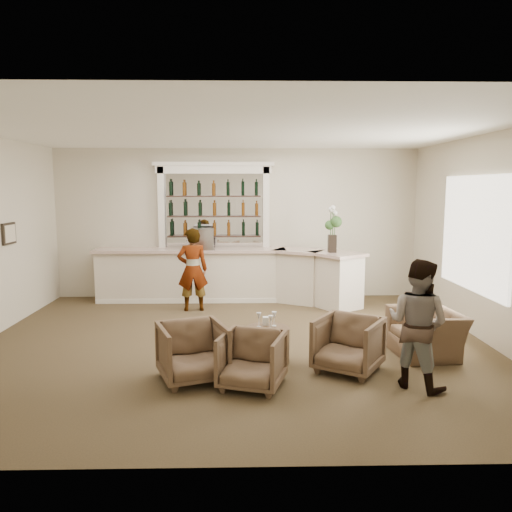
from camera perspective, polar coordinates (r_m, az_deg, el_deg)
The scene contains 19 objects.
ground at distance 8.01m, azimuth -2.52°, elevation -10.02°, with size 8.00×8.00×0.00m, color brown.
room_shell at distance 8.33m, azimuth -1.40°, elevation 7.05°, with size 8.04×7.02×3.32m.
bar_counter at distance 10.78m, azimuth -3.08°, elevation -2.19°, with size 5.72×1.80×1.14m.
back_bar_alcove at distance 11.05m, azimuth -4.83°, elevation 5.64°, with size 2.64×0.25×3.00m.
cocktail_table at distance 7.15m, azimuth 1.31°, elevation -10.12°, with size 0.63×0.63×0.50m, color #48311F.
sommelier at distance 10.00m, azimuth -7.25°, elevation -1.55°, with size 0.61×0.40×1.66m, color gray.
guest at distance 6.47m, azimuth 17.99°, elevation -7.37°, with size 0.78×0.61×1.60m, color gray.
armchair_left at distance 6.52m, azimuth -7.26°, elevation -10.83°, with size 0.80×0.82×0.75m, color brown.
armchair_center at distance 6.27m, azimuth -0.46°, elevation -11.81°, with size 0.74×0.76×0.69m, color brown.
armchair_right at distance 6.89m, azimuth 10.49°, elevation -9.90°, with size 0.79×0.81×0.74m, color brown.
armchair_far at distance 7.84m, azimuth 18.88°, elevation -8.33°, with size 1.02×0.89×0.66m, color brown.
espresso_machine at distance 10.66m, azimuth -6.22°, elevation 1.93°, with size 0.50×0.42×0.44m, color #BBBBC0.
flower_vase at distance 10.23m, azimuth 8.74°, elevation 3.38°, with size 0.25×0.25×0.95m.
wine_glass_bar_left at distance 10.69m, azimuth -7.86°, elevation 1.29°, with size 0.07×0.07×0.21m, color white, non-canonical shape.
wine_glass_bar_right at distance 10.71m, azimuth -6.31°, elevation 1.33°, with size 0.07×0.07×0.21m, color white, non-canonical shape.
wine_glass_tbl_a at distance 7.07m, azimuth 0.33°, elevation -7.32°, with size 0.07×0.07×0.21m, color white, non-canonical shape.
wine_glass_tbl_b at distance 7.13m, azimuth 2.10°, elevation -7.20°, with size 0.07×0.07×0.21m, color white, non-canonical shape.
wine_glass_tbl_c at distance 6.93m, azimuth 1.70°, elevation -7.66°, with size 0.07×0.07×0.21m, color white, non-canonical shape.
napkin_holder at distance 7.19m, azimuth 1.10°, elevation -7.43°, with size 0.08×0.08×0.12m, color white.
Camera 1 is at (0.17, -7.62, 2.46)m, focal length 35.00 mm.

